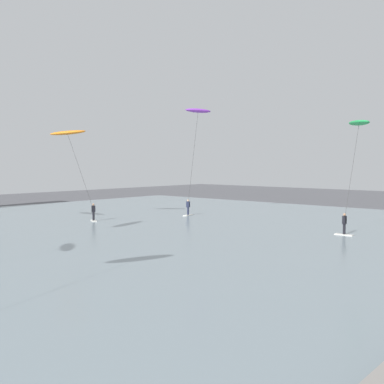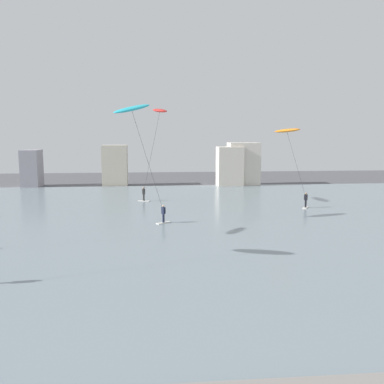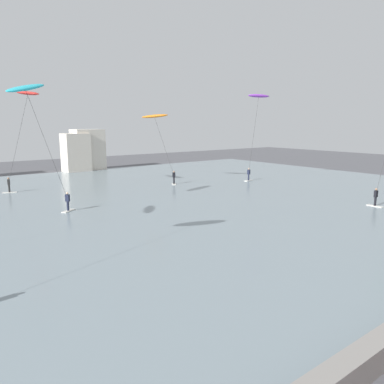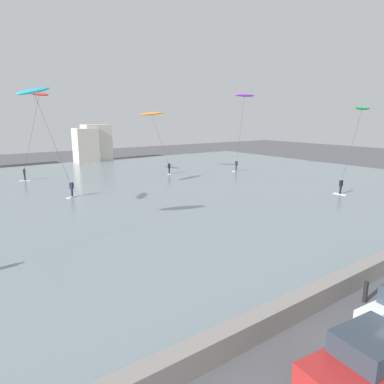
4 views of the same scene
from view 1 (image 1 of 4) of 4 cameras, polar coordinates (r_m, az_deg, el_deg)
The scene contains 3 objects.
kitesurfer_green at distance 39.70m, azimuth 19.45°, elevation 6.82°, with size 4.81×2.99×8.91m.
kitesurfer_purple at distance 47.25m, azimuth 0.56°, elevation 8.17°, with size 2.63×3.11×10.89m.
kitesurfer_orange at distance 44.46m, azimuth -14.61°, elevation 6.20°, with size 3.80×3.66×8.49m.
Camera 1 is at (-13.30, 0.99, 5.54)m, focal length 43.95 mm.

